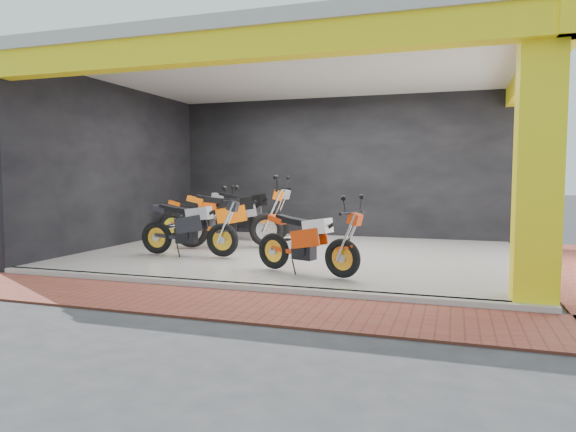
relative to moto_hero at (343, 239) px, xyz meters
name	(u,v)px	position (x,y,z in m)	size (l,w,h in m)	color
ground	(263,277)	(-1.32, 0.30, -0.68)	(80.00, 80.00, 0.00)	#2D2D30
showroom_floor	(300,255)	(-1.32, 2.30, -0.63)	(8.00, 6.00, 0.10)	silver
showroom_ceiling	(300,68)	(-1.32, 2.30, 2.92)	(8.40, 6.40, 0.20)	beige
back_wall	(336,169)	(-1.32, 5.40, 1.07)	(8.20, 0.20, 3.50)	black
left_wall	(118,168)	(-5.42, 2.30, 1.07)	(0.20, 6.20, 3.50)	black
corner_column	(538,161)	(2.43, -0.45, 1.07)	(0.50, 0.50, 3.50)	yellow
header_beam_front	(236,46)	(-1.32, -0.70, 2.62)	(8.40, 0.30, 0.40)	yellow
header_beam_right	(533,71)	(2.68, 2.30, 2.62)	(0.30, 6.40, 0.40)	yellow
floor_kerb	(237,287)	(-1.32, -0.72, -0.63)	(8.00, 0.20, 0.10)	silver
paver_front	(212,303)	(-1.32, -1.50, -0.67)	(9.00, 1.40, 0.03)	brown
moto_hero	(343,239)	(0.00, 0.00, 0.00)	(1.90, 0.70, 1.16)	#E43A09
moto_row_a	(222,224)	(-2.45, 1.21, 0.04)	(2.04, 0.76, 1.25)	black
moto_row_b	(266,213)	(-2.15, 2.66, 0.14)	(2.35, 0.87, 1.44)	orange
moto_row_c	(226,213)	(-3.65, 3.96, 0.02)	(1.98, 0.73, 1.21)	#DB5209
moto_row_d	(275,210)	(-2.34, 3.71, 0.13)	(2.34, 0.86, 1.43)	#999BA0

